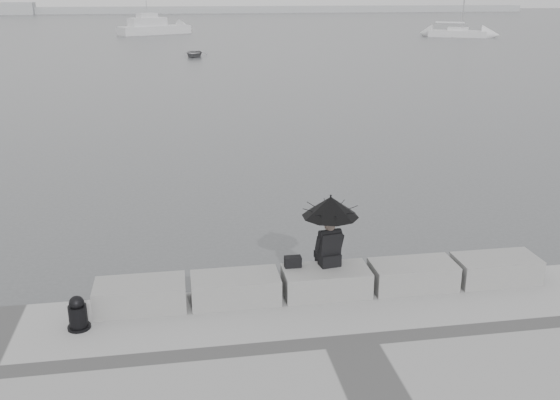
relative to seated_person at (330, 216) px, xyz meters
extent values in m
plane|color=#434648|center=(-0.10, 0.25, -1.98)|extent=(360.00, 360.00, 0.00)
cube|color=gray|center=(-3.50, -0.20, -1.23)|extent=(1.60, 0.80, 0.50)
cube|color=gray|center=(-1.80, -0.20, -1.23)|extent=(1.60, 0.80, 0.50)
cube|color=gray|center=(-0.10, -0.20, -1.23)|extent=(1.60, 0.80, 0.50)
cube|color=gray|center=(1.60, -0.20, -1.23)|extent=(1.60, 0.80, 0.50)
cube|color=gray|center=(3.30, -0.20, -1.23)|extent=(1.60, 0.80, 0.50)
sphere|color=#726056|center=(0.00, 0.02, -0.20)|extent=(0.21, 0.21, 0.21)
cylinder|color=black|center=(0.00, 0.01, -0.13)|extent=(0.02, 0.02, 1.00)
cone|color=black|center=(0.00, 0.01, 0.18)|extent=(1.06, 1.06, 0.38)
sphere|color=black|center=(0.00, 0.01, 0.39)|extent=(0.04, 0.04, 0.04)
cube|color=black|center=(-0.69, 0.02, -0.88)|extent=(0.31, 0.18, 0.20)
cylinder|color=black|center=(-4.50, -0.77, -1.45)|extent=(0.39, 0.39, 0.06)
cylinder|color=black|center=(-4.50, -0.77, -1.26)|extent=(0.31, 0.31, 0.43)
sphere|color=black|center=(-4.50, -0.77, -1.00)|extent=(0.25, 0.25, 0.25)
cube|color=#9DA0A2|center=(-0.10, 155.25, -1.18)|extent=(180.00, 6.00, 1.60)
cube|color=silver|center=(33.47, 67.58, -1.63)|extent=(7.48, 5.63, 0.90)
cube|color=silver|center=(33.47, 67.58, -1.03)|extent=(2.99, 2.63, 0.50)
cylinder|color=#9A9A9D|center=(33.47, 67.58, -0.38)|extent=(3.59, 2.07, 0.10)
cube|color=silver|center=(-5.21, 78.98, -1.48)|extent=(9.96, 7.17, 1.20)
cube|color=silver|center=(-5.21, 78.98, -0.38)|extent=(5.36, 4.29, 1.20)
cube|color=silver|center=(-5.21, 78.98, 0.52)|extent=(2.92, 2.58, 0.60)
cylinder|color=#9A9A9D|center=(-5.21, 78.98, 1.62)|extent=(0.08, 0.08, 1.60)
imported|color=gray|center=(-0.92, 48.36, -1.70)|extent=(3.43, 1.89, 0.55)
camera|label=1|loc=(-2.67, -10.45, 3.96)|focal=40.00mm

